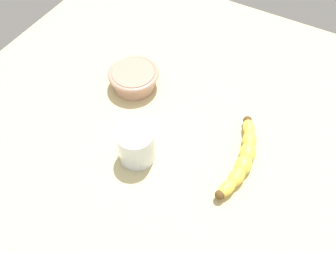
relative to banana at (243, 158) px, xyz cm
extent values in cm
cube|color=#D0C18A|center=(6.20, -12.26, -3.25)|extent=(120.00, 120.00, 3.00)
ellipsoid|color=yellow|center=(8.20, -0.05, 0.00)|extent=(5.56, 3.95, 2.63)
ellipsoid|color=yellow|center=(4.93, 0.65, 0.00)|extent=(5.38, 3.69, 3.06)
ellipsoid|color=yellow|center=(1.59, 0.83, 0.00)|extent=(5.11, 3.62, 3.50)
ellipsoid|color=yellow|center=(-1.73, 0.48, 0.00)|extent=(5.57, 4.35, 3.50)
ellipsoid|color=yellow|center=(-4.96, -0.39, 0.00)|extent=(5.76, 4.56, 3.06)
ellipsoid|color=yellow|center=(-8.01, -1.75, 0.00)|extent=(5.67, 4.71, 2.63)
sphere|color=#513819|center=(10.37, -0.69, 0.00)|extent=(2.04, 2.04, 2.04)
sphere|color=#513819|center=(-10.00, -2.83, 0.00)|extent=(2.04, 2.04, 2.04)
cylinder|color=silver|center=(9.74, -20.56, 2.54)|extent=(7.99, 7.99, 8.58)
cylinder|color=gray|center=(9.74, -20.56, 2.09)|extent=(7.49, 7.49, 7.18)
cylinder|color=tan|center=(-7.89, -32.51, 0.72)|extent=(10.57, 10.57, 4.93)
torus|color=tan|center=(-7.89, -32.51, 2.58)|extent=(12.69, 12.69, 1.20)
camera|label=1|loc=(43.13, 5.80, 65.23)|focal=38.23mm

